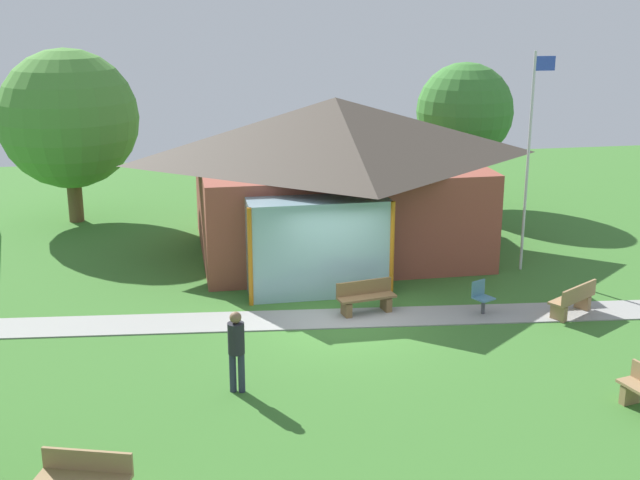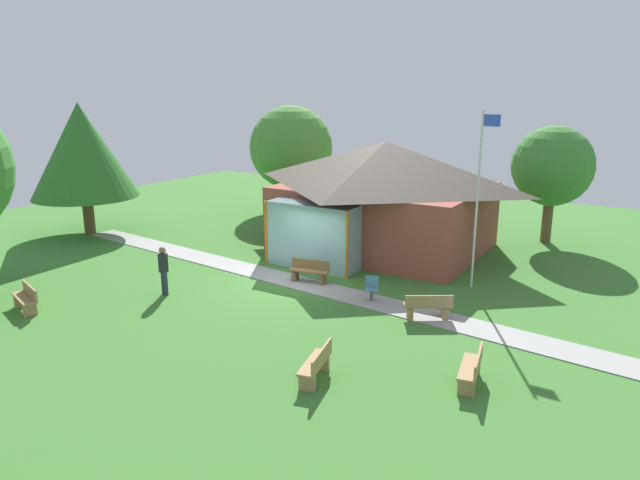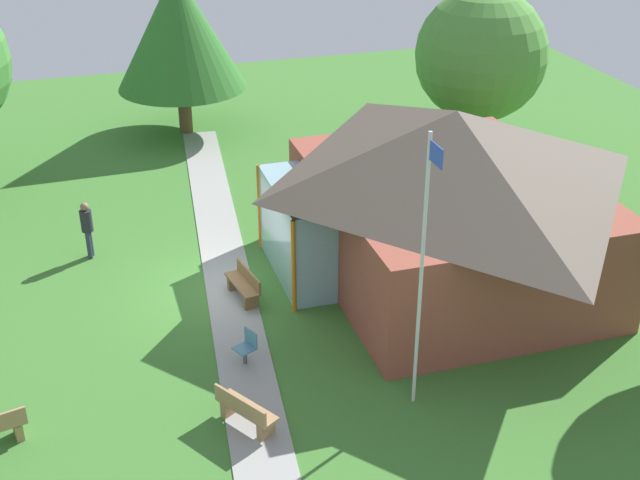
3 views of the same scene
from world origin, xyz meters
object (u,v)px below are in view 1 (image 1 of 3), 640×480
(visitor_strolling_lawn, at_px, (236,345))
(tree_behind_pavilion_right, at_px, (465,112))
(tree_behind_pavilion_left, at_px, (69,119))
(flagpole, at_px, (530,154))
(bench_rear_near_path, at_px, (366,298))
(bench_mid_right, at_px, (573,301))
(pavilion, at_px, (334,173))
(patio_chair_lawn_spare, at_px, (482,298))
(bench_front_left, at_px, (85,479))

(visitor_strolling_lawn, distance_m, tree_behind_pavilion_right, 17.79)
(visitor_strolling_lawn, relative_size, tree_behind_pavilion_left, 0.29)
(flagpole, relative_size, tree_behind_pavilion_left, 1.04)
(tree_behind_pavilion_right, bearing_deg, visitor_strolling_lawn, -124.38)
(bench_rear_near_path, distance_m, tree_behind_pavilion_right, 12.87)
(bench_mid_right, bearing_deg, pavilion, 94.07)
(pavilion, bearing_deg, flagpole, -29.66)
(tree_behind_pavilion_right, bearing_deg, tree_behind_pavilion_left, -179.93)
(pavilion, bearing_deg, tree_behind_pavilion_left, 148.25)
(pavilion, relative_size, visitor_strolling_lawn, 5.39)
(patio_chair_lawn_spare, relative_size, tree_behind_pavilion_right, 0.16)
(bench_rear_near_path, xyz_separation_m, tree_behind_pavilion_right, (6.35, 10.74, 3.16))
(bench_front_left, height_order, tree_behind_pavilion_right, tree_behind_pavilion_right)
(tree_behind_pavilion_left, distance_m, tree_behind_pavilion_right, 14.44)
(bench_mid_right, bearing_deg, bench_front_left, 176.40)
(pavilion, height_order, flagpole, flagpole)
(pavilion, distance_m, tree_behind_pavilion_left, 9.92)
(bench_front_left, distance_m, bench_mid_right, 12.96)
(flagpole, relative_size, bench_rear_near_path, 4.07)
(flagpole, height_order, patio_chair_lawn_spare, flagpole)
(bench_rear_near_path, distance_m, visitor_strolling_lawn, 5.27)
(flagpole, bearing_deg, bench_front_left, -139.74)
(bench_front_left, relative_size, bench_mid_right, 1.04)
(patio_chair_lawn_spare, bearing_deg, bench_mid_right, 141.00)
(flagpole, height_order, bench_mid_right, flagpole)
(bench_mid_right, height_order, tree_behind_pavilion_right, tree_behind_pavilion_right)
(bench_rear_near_path, height_order, tree_behind_pavilion_left, tree_behind_pavilion_left)
(bench_front_left, bearing_deg, bench_rear_near_path, -112.95)
(flagpole, relative_size, patio_chair_lawn_spare, 7.36)
(tree_behind_pavilion_left, bearing_deg, bench_front_left, -84.34)
(bench_front_left, xyz_separation_m, bench_rear_near_path, (6.31, 7.24, 0.00))
(bench_front_left, bearing_deg, visitor_strolling_lawn, -110.17)
(pavilion, bearing_deg, patio_chair_lawn_spare, -67.06)
(bench_front_left, bearing_deg, patio_chair_lawn_spare, -125.90)
(pavilion, xyz_separation_m, bench_mid_right, (4.81, -6.64, -2.10))
(bench_front_left, bearing_deg, tree_behind_pavilion_right, -107.04)
(bench_front_left, relative_size, tree_behind_pavilion_left, 0.26)
(bench_mid_right, distance_m, tree_behind_pavilion_right, 12.31)
(tree_behind_pavilion_right, bearing_deg, flagpole, -96.94)
(flagpole, bearing_deg, pavilion, 150.34)
(pavilion, relative_size, bench_mid_right, 6.22)
(flagpole, height_order, bench_rear_near_path, flagpole)
(pavilion, bearing_deg, visitor_strolling_lawn, -112.58)
(bench_front_left, bearing_deg, pavilion, -99.20)
(flagpole, distance_m, tree_behind_pavilion_left, 15.69)
(bench_front_left, height_order, tree_behind_pavilion_left, tree_behind_pavilion_left)
(patio_chair_lawn_spare, bearing_deg, pavilion, -92.69)
(flagpole, xyz_separation_m, bench_rear_near_path, (-5.37, -2.65, -3.06))
(bench_front_left, height_order, bench_mid_right, same)
(patio_chair_lawn_spare, xyz_separation_m, visitor_strolling_lawn, (-6.47, -3.23, 0.61))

